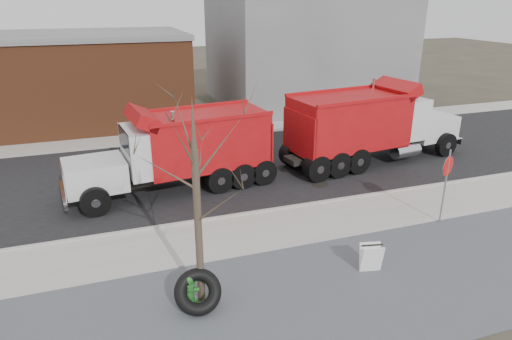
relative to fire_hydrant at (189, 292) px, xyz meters
name	(u,v)px	position (x,y,z in m)	size (l,w,h in m)	color
ground	(281,233)	(3.53, 2.73, -0.41)	(120.00, 120.00, 0.00)	#383328
gravel_verge	(332,294)	(3.53, -0.77, -0.39)	(60.00, 5.00, 0.03)	slate
sidewalk	(278,228)	(3.53, 2.98, -0.38)	(60.00, 2.50, 0.06)	#9E9B93
curb	(265,211)	(3.53, 4.28, -0.35)	(60.00, 0.15, 0.11)	#9E9B93
road	(228,168)	(3.53, 9.03, -0.40)	(60.00, 9.40, 0.02)	black
far_sidewalk	(200,134)	(3.53, 14.73, -0.38)	(60.00, 2.00, 0.06)	#9E9B93
building_grey	(305,45)	(12.53, 20.73, 3.59)	(12.00, 10.00, 8.00)	gray
building_brick	(6,82)	(-6.47, 19.73, 2.25)	(20.20, 8.20, 5.30)	brown
bare_tree	(196,179)	(0.33, 0.13, 2.89)	(3.20, 3.20, 5.20)	#382D23
fire_hydrant	(189,292)	(0.00, 0.00, 0.00)	(0.51, 0.49, 0.89)	#2E752C
truck_tire	(198,292)	(0.18, -0.21, 0.10)	(1.26, 1.14, 1.05)	black
stop_sign	(447,174)	(8.85, 1.63, 1.38)	(0.65, 0.33, 2.60)	gray
sandwich_board	(371,258)	(5.02, -0.16, 0.04)	(0.66, 0.49, 0.83)	white
dump_truck_red_a	(369,123)	(9.83, 7.81, 1.43)	(9.06, 3.52, 3.61)	black
dump_truck_red_b	(181,148)	(1.20, 7.35, 1.31)	(8.07, 3.18, 3.38)	black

